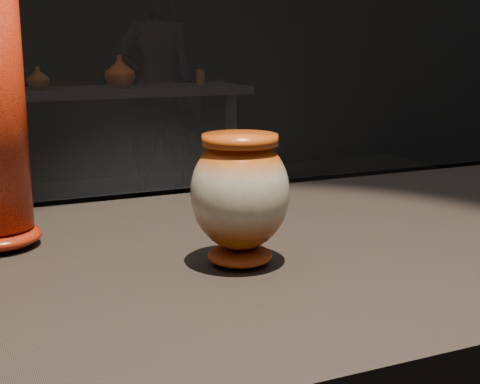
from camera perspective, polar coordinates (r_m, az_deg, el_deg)
name	(u,v)px	position (r m, az deg, el deg)	size (l,w,h in m)	color
main_vase	(240,194)	(0.94, 0.00, -0.20)	(0.18, 0.18, 0.19)	#76320A
back_shelf	(101,128)	(4.61, -11.78, 5.41)	(2.00, 0.60, 0.90)	black
back_vase_left	(38,78)	(4.53, -16.87, 9.28)	(0.14, 0.14, 0.15)	brown
back_vase_mid	(120,71)	(4.62, -10.21, 10.10)	(0.20, 0.20, 0.21)	#76320A
back_vase_right	(200,77)	(4.78, -3.41, 9.73)	(0.06, 0.06, 0.11)	brown
visitor	(157,89)	(5.29, -7.13, 8.76)	(0.62, 0.40, 1.69)	black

